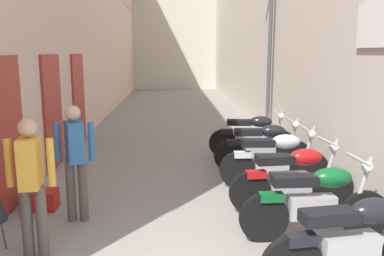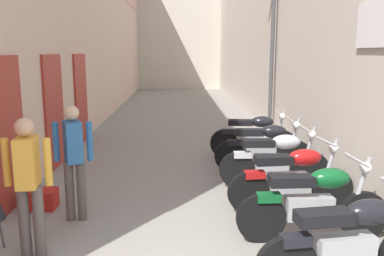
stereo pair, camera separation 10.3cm
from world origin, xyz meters
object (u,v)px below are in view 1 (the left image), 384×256
Objects in this scene: motorcycle_sixth at (252,134)px; pedestrian_by_doorway at (31,178)px; motorcycle_third at (293,176)px; street_lamp at (267,27)px; motorcycle_second at (317,200)px; motorcycle_fourth at (275,158)px; motorcycle_fifth at (263,146)px; motorcycle_nearest at (355,240)px; pedestrian_mid_alley at (75,155)px; plastic_crate at (41,200)px.

pedestrian_by_doorway is at bearing -127.52° from motorcycle_sixth.
street_lamp is at bearing 81.95° from motorcycle_third.
motorcycle_second is 1.00× the size of motorcycle_sixth.
pedestrian_by_doorway is 7.60m from street_lamp.
motorcycle_fourth is at bearing -100.12° from street_lamp.
street_lamp reaches higher than motorcycle_fourth.
motorcycle_third is at bearing 90.00° from motorcycle_second.
motorcycle_second is at bearing -96.78° from street_lamp.
motorcycle_fifth is 0.37× the size of street_lamp.
pedestrian_by_doorway reaches higher than motorcycle_nearest.
motorcycle_fifth is at bearing 35.73° from pedestrian_mid_alley.
plastic_crate is at bearing -167.07° from motorcycle_fourth.
motorcycle_third and motorcycle_fifth have the same top height.
motorcycle_second is 3.82m from plastic_crate.
motorcycle_fourth is 1.00× the size of motorcycle_sixth.
motorcycle_nearest is 3.50m from pedestrian_mid_alley.
pedestrian_by_doorway is (-3.23, -2.26, 0.42)m from motorcycle_fourth.
motorcycle_fifth is at bearing 25.55° from plastic_crate.
pedestrian_mid_alley reaches higher than motorcycle_second.
motorcycle_third is 5.56m from street_lamp.
motorcycle_second is 0.94m from motorcycle_third.
pedestrian_by_doorway is (-3.23, 0.75, 0.42)m from motorcycle_nearest.
motorcycle_fifth is at bearing -90.00° from motorcycle_sixth.
pedestrian_by_doorway is at bearing 166.92° from motorcycle_nearest.
motorcycle_third is at bearing -90.00° from motorcycle_fifth.
motorcycle_sixth is at bearing 90.00° from motorcycle_third.
motorcycle_third is 1.00× the size of motorcycle_sixth.
motorcycle_nearest is 3.34m from pedestrian_by_doorway.
motorcycle_second is at bearing 4.99° from pedestrian_by_doorway.
motorcycle_third and motorcycle_sixth have the same top height.
plastic_crate is at bearing 149.02° from motorcycle_nearest.
motorcycle_fifth and motorcycle_sixth have the same top height.
motorcycle_fourth is (0.00, 3.01, 0.00)m from motorcycle_nearest.
pedestrian_by_doorway is at bearing -135.68° from motorcycle_fifth.
motorcycle_third is 1.00× the size of motorcycle_fifth.
plastic_crate is at bearing 162.50° from motorcycle_second.
motorcycle_third is 3.48m from pedestrian_by_doorway.
motorcycle_sixth is at bearing 90.00° from motorcycle_nearest.
motorcycle_second is 1.00× the size of motorcycle_third.
street_lamp is at bearing 47.82° from plastic_crate.
motorcycle_nearest is at bearing -90.00° from motorcycle_third.
motorcycle_fourth is 4.66m from street_lamp.
motorcycle_fifth is at bearing 90.00° from motorcycle_fourth.
motorcycle_fourth and motorcycle_fifth have the same top height.
pedestrian_by_doorway reaches higher than motorcycle_fourth.
pedestrian_by_doorway is 0.32× the size of street_lamp.
plastic_crate is at bearing -142.45° from motorcycle_sixth.
motorcycle_second and motorcycle_sixth have the same top height.
pedestrian_mid_alley is (-3.00, 1.75, 0.42)m from motorcycle_nearest.
motorcycle_second is 0.37× the size of street_lamp.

